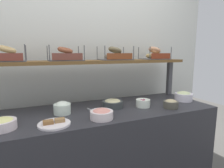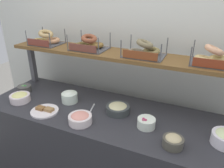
{
  "view_description": "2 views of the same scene",
  "coord_description": "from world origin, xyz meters",
  "px_view_note": "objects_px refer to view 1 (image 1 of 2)",
  "views": [
    {
      "loc": [
        -0.55,
        -1.5,
        1.35
      ],
      "look_at": [
        0.1,
        0.02,
        1.07
      ],
      "focal_mm": 29.57,
      "sensor_mm": 36.0,
      "label": 1
    },
    {
      "loc": [
        0.69,
        -1.36,
        1.79
      ],
      "look_at": [
        0.05,
        0.08,
        1.08
      ],
      "focal_mm": 34.39,
      "sensor_mm": 36.0,
      "label": 2
    }
  ],
  "objects_px": {
    "bagel_basket_sesame": "(7,56)",
    "bagel_basket_cinnamon_raisin": "(65,56)",
    "serving_plate_white": "(54,123)",
    "bowl_cream_cheese": "(62,108)",
    "bagel_basket_poppy": "(115,56)",
    "bowl_beet_salad": "(143,103)",
    "bowl_scallion_spread": "(184,96)",
    "bowl_egg_salad": "(2,124)",
    "bagel_basket_plain": "(154,55)",
    "bowl_lox_spread": "(102,114)",
    "bowl_hummus": "(171,104)",
    "bowl_tuna_salad": "(113,103)",
    "serving_spoon_near_plate": "(94,112)"
  },
  "relations": [
    {
      "from": "serving_spoon_near_plate",
      "to": "bowl_cream_cheese",
      "type": "bearing_deg",
      "value": 164.0
    },
    {
      "from": "bowl_scallion_spread",
      "to": "bagel_basket_poppy",
      "type": "bearing_deg",
      "value": 155.53
    },
    {
      "from": "bagel_basket_cinnamon_raisin",
      "to": "bagel_basket_poppy",
      "type": "xyz_separation_m",
      "value": [
        0.51,
        -0.0,
        0.0
      ]
    },
    {
      "from": "bowl_beet_salad",
      "to": "bagel_basket_sesame",
      "type": "bearing_deg",
      "value": 163.49
    },
    {
      "from": "serving_spoon_near_plate",
      "to": "bagel_basket_sesame",
      "type": "xyz_separation_m",
      "value": [
        -0.65,
        0.31,
        0.47
      ]
    },
    {
      "from": "bowl_lox_spread",
      "to": "bagel_basket_plain",
      "type": "distance_m",
      "value": 1.06
    },
    {
      "from": "serving_plate_white",
      "to": "bagel_basket_plain",
      "type": "distance_m",
      "value": 1.36
    },
    {
      "from": "bowl_beet_salad",
      "to": "serving_plate_white",
      "type": "xyz_separation_m",
      "value": [
        -0.82,
        -0.14,
        -0.03
      ]
    },
    {
      "from": "bagel_basket_sesame",
      "to": "bowl_cream_cheese",
      "type": "bearing_deg",
      "value": -31.48
    },
    {
      "from": "bagel_basket_cinnamon_raisin",
      "to": "bowl_scallion_spread",
      "type": "bearing_deg",
      "value": -14.63
    },
    {
      "from": "bowl_tuna_salad",
      "to": "serving_plate_white",
      "type": "distance_m",
      "value": 0.6
    },
    {
      "from": "bowl_beet_salad",
      "to": "bagel_basket_sesame",
      "type": "height_order",
      "value": "bagel_basket_sesame"
    },
    {
      "from": "serving_plate_white",
      "to": "bowl_lox_spread",
      "type": "bearing_deg",
      "value": -1.93
    },
    {
      "from": "bowl_scallion_spread",
      "to": "bagel_basket_poppy",
      "type": "height_order",
      "value": "bagel_basket_poppy"
    },
    {
      "from": "bowl_cream_cheese",
      "to": "bagel_basket_poppy",
      "type": "height_order",
      "value": "bagel_basket_poppy"
    },
    {
      "from": "bagel_basket_cinnamon_raisin",
      "to": "bagel_basket_poppy",
      "type": "distance_m",
      "value": 0.51
    },
    {
      "from": "bowl_lox_spread",
      "to": "bowl_beet_salad",
      "type": "distance_m",
      "value": 0.49
    },
    {
      "from": "bowl_hummus",
      "to": "bagel_basket_cinnamon_raisin",
      "type": "distance_m",
      "value": 1.07
    },
    {
      "from": "bagel_basket_sesame",
      "to": "bagel_basket_cinnamon_raisin",
      "type": "relative_size",
      "value": 0.91
    },
    {
      "from": "bowl_beet_salad",
      "to": "bagel_basket_cinnamon_raisin",
      "type": "bearing_deg",
      "value": 152.62
    },
    {
      "from": "bowl_cream_cheese",
      "to": "bagel_basket_plain",
      "type": "relative_size",
      "value": 0.47
    },
    {
      "from": "bagel_basket_sesame",
      "to": "bagel_basket_poppy",
      "type": "distance_m",
      "value": 0.98
    },
    {
      "from": "serving_spoon_near_plate",
      "to": "serving_plate_white",
      "type": "bearing_deg",
      "value": -155.49
    },
    {
      "from": "bowl_cream_cheese",
      "to": "bagel_basket_sesame",
      "type": "height_order",
      "value": "bagel_basket_sesame"
    },
    {
      "from": "bowl_cream_cheese",
      "to": "bagel_basket_sesame",
      "type": "distance_m",
      "value": 0.62
    },
    {
      "from": "bagel_basket_sesame",
      "to": "bowl_hummus",
      "type": "bearing_deg",
      "value": -19.17
    },
    {
      "from": "bagel_basket_poppy",
      "to": "bagel_basket_plain",
      "type": "height_order",
      "value": "bagel_basket_plain"
    },
    {
      "from": "serving_spoon_near_plate",
      "to": "bagel_basket_sesame",
      "type": "distance_m",
      "value": 0.86
    },
    {
      "from": "bowl_egg_salad",
      "to": "bagel_basket_sesame",
      "type": "relative_size",
      "value": 0.61
    },
    {
      "from": "bowl_egg_salad",
      "to": "bowl_lox_spread",
      "type": "relative_size",
      "value": 0.98
    },
    {
      "from": "bagel_basket_cinnamon_raisin",
      "to": "bowl_hummus",
      "type": "bearing_deg",
      "value": -28.47
    },
    {
      "from": "bowl_cream_cheese",
      "to": "bagel_basket_sesame",
      "type": "bearing_deg",
      "value": 148.52
    },
    {
      "from": "bowl_cream_cheese",
      "to": "bagel_basket_cinnamon_raisin",
      "type": "distance_m",
      "value": 0.49
    },
    {
      "from": "bowl_egg_salad",
      "to": "bagel_basket_plain",
      "type": "distance_m",
      "value": 1.62
    },
    {
      "from": "bowl_tuna_salad",
      "to": "serving_spoon_near_plate",
      "type": "relative_size",
      "value": 1.12
    },
    {
      "from": "bagel_basket_cinnamon_raisin",
      "to": "bowl_cream_cheese",
      "type": "bearing_deg",
      "value": -108.55
    },
    {
      "from": "bowl_tuna_salad",
      "to": "bagel_basket_plain",
      "type": "height_order",
      "value": "bagel_basket_plain"
    },
    {
      "from": "bowl_scallion_spread",
      "to": "bowl_hummus",
      "type": "bearing_deg",
      "value": -152.36
    },
    {
      "from": "bowl_egg_salad",
      "to": "bowl_scallion_spread",
      "type": "distance_m",
      "value": 1.67
    },
    {
      "from": "bowl_lox_spread",
      "to": "bowl_tuna_salad",
      "type": "bearing_deg",
      "value": 51.39
    },
    {
      "from": "serving_plate_white",
      "to": "bowl_cream_cheese",
      "type": "bearing_deg",
      "value": 68.67
    },
    {
      "from": "bowl_lox_spread",
      "to": "bowl_beet_salad",
      "type": "xyz_separation_m",
      "value": [
        0.47,
        0.15,
        -0.0
      ]
    },
    {
      "from": "bowl_egg_salad",
      "to": "bowl_scallion_spread",
      "type": "xyz_separation_m",
      "value": [
        1.67,
        0.11,
        0.01
      ]
    },
    {
      "from": "bowl_scallion_spread",
      "to": "bagel_basket_cinnamon_raisin",
      "type": "height_order",
      "value": "bagel_basket_cinnamon_raisin"
    },
    {
      "from": "bowl_beet_salad",
      "to": "bowl_tuna_salad",
      "type": "bearing_deg",
      "value": 159.02
    },
    {
      "from": "bowl_hummus",
      "to": "bagel_basket_sesame",
      "type": "distance_m",
      "value": 1.48
    },
    {
      "from": "bowl_scallion_spread",
      "to": "bagel_basket_plain",
      "type": "distance_m",
      "value": 0.56
    },
    {
      "from": "bowl_beet_salad",
      "to": "serving_plate_white",
      "type": "height_order",
      "value": "bowl_beet_salad"
    },
    {
      "from": "bagel_basket_sesame",
      "to": "bagel_basket_poppy",
      "type": "xyz_separation_m",
      "value": [
        0.98,
        0.0,
        0.0
      ]
    },
    {
      "from": "bowl_hummus",
      "to": "serving_plate_white",
      "type": "relative_size",
      "value": 0.59
    }
  ]
}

